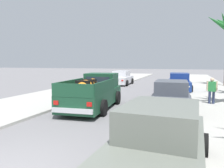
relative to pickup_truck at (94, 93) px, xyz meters
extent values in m
cube|color=#B2AFA8|center=(-4.10, 4.83, -0.75)|extent=(4.86, 60.00, 0.12)
cube|color=#B2AFA8|center=(6.16, 4.83, -0.75)|extent=(4.86, 60.00, 0.12)
cube|color=silver|center=(-3.07, 4.83, -0.76)|extent=(0.16, 60.00, 0.10)
cube|color=silver|center=(5.12, 4.83, -0.76)|extent=(0.16, 60.00, 0.10)
cube|color=#19472D|center=(0.01, -0.16, -0.21)|extent=(2.31, 5.23, 0.80)
cube|color=#19472D|center=(-0.11, 1.43, 0.59)|extent=(1.83, 1.63, 0.80)
cube|color=#283342|center=(-0.05, 0.68, 0.61)|extent=(1.38, 0.17, 0.44)
cube|color=#283342|center=(-0.17, 2.19, 0.61)|extent=(1.46, 0.17, 0.48)
cube|color=#19472D|center=(-0.83, -1.09, 0.47)|extent=(0.36, 3.30, 0.56)
cube|color=#19472D|center=(0.99, -0.95, 0.47)|extent=(0.36, 3.30, 0.56)
cube|color=#19472D|center=(0.21, -2.66, 0.47)|extent=(1.88, 0.25, 0.56)
cube|color=silver|center=(0.22, -2.75, -0.37)|extent=(1.83, 0.26, 0.20)
cylinder|color=black|center=(-1.08, 1.29, -0.43)|extent=(0.32, 0.78, 0.76)
cylinder|color=black|center=(0.87, 1.44, -0.43)|extent=(0.32, 0.78, 0.76)
cylinder|color=black|center=(-0.85, -1.64, -0.43)|extent=(0.32, 0.78, 0.76)
cylinder|color=black|center=(1.10, -1.48, -0.43)|extent=(0.32, 0.78, 0.76)
cube|color=red|center=(-0.53, -2.78, -0.07)|extent=(0.22, 0.06, 0.18)
cube|color=red|center=(0.96, -2.67, -0.07)|extent=(0.22, 0.06, 0.18)
ellipsoid|color=orange|center=(0.09, -1.09, 0.49)|extent=(0.83, 1.75, 0.60)
sphere|color=orange|center=(0.01, -0.15, 0.57)|extent=(0.44, 0.44, 0.44)
cube|color=black|center=(0.12, -1.56, 0.49)|extent=(0.72, 0.18, 0.61)
cube|color=black|center=(0.09, -1.09, 0.49)|extent=(0.72, 0.18, 0.61)
cube|color=black|center=(0.05, -0.63, 0.49)|extent=(0.72, 0.18, 0.61)
cube|color=navy|center=(4.12, 8.88, -0.28)|extent=(2.01, 4.30, 0.72)
cube|color=navy|center=(4.11, 8.98, 0.40)|extent=(1.64, 2.19, 0.64)
cube|color=#283342|center=(4.17, 8.01, 0.38)|extent=(1.37, 0.16, 0.52)
cube|color=#283342|center=(4.06, 9.95, 0.38)|extent=(1.34, 0.16, 0.50)
cylinder|color=black|center=(5.10, 7.63, -0.49)|extent=(0.26, 0.65, 0.64)
cylinder|color=black|center=(3.30, 7.52, -0.49)|extent=(0.26, 0.65, 0.64)
cylinder|color=black|center=(4.94, 10.23, -0.49)|extent=(0.26, 0.65, 0.64)
cylinder|color=black|center=(3.14, 10.12, -0.49)|extent=(0.26, 0.65, 0.64)
cube|color=red|center=(4.63, 11.02, -0.17)|extent=(0.20, 0.05, 0.12)
cube|color=white|center=(4.86, 6.81, -0.21)|extent=(0.20, 0.05, 0.10)
cube|color=red|center=(3.36, 10.95, -0.17)|extent=(0.20, 0.05, 0.12)
cube|color=white|center=(3.63, 6.73, -0.21)|extent=(0.20, 0.05, 0.10)
cube|color=slate|center=(4.14, -6.01, -0.28)|extent=(2.00, 4.30, 0.72)
cube|color=slate|center=(4.14, -5.91, 0.40)|extent=(1.64, 2.18, 0.64)
cube|color=#283342|center=(4.09, -6.88, 0.38)|extent=(1.37, 0.16, 0.52)
cube|color=#283342|center=(4.20, -4.94, 0.38)|extent=(1.34, 0.16, 0.50)
cylinder|color=black|center=(5.11, -4.77, -0.49)|extent=(0.26, 0.65, 0.64)
cylinder|color=black|center=(3.31, -4.66, -0.49)|extent=(0.26, 0.65, 0.64)
cube|color=red|center=(4.89, -3.94, -0.17)|extent=(0.20, 0.05, 0.12)
cube|color=red|center=(3.63, -3.87, -0.17)|extent=(0.20, 0.05, 0.12)
cube|color=#474C56|center=(3.98, 0.59, -0.28)|extent=(1.90, 4.26, 0.72)
cube|color=#474C56|center=(3.98, 0.49, 0.40)|extent=(1.59, 2.15, 0.64)
cube|color=#283342|center=(3.95, 1.46, 0.38)|extent=(1.37, 0.13, 0.52)
cube|color=#283342|center=(4.02, -0.48, 0.38)|extent=(1.34, 0.13, 0.50)
cylinder|color=black|center=(3.03, 1.86, -0.49)|extent=(0.24, 0.65, 0.64)
cylinder|color=black|center=(4.84, 1.92, -0.49)|extent=(0.24, 0.65, 0.64)
cylinder|color=black|center=(3.12, -0.74, -0.49)|extent=(0.24, 0.65, 0.64)
cylinder|color=black|center=(4.93, -0.68, -0.49)|extent=(0.24, 0.65, 0.64)
cube|color=red|center=(3.42, -1.54, -0.17)|extent=(0.20, 0.05, 0.12)
cube|color=white|center=(3.29, 2.68, -0.21)|extent=(0.20, 0.05, 0.10)
cube|color=red|center=(4.68, -1.50, -0.17)|extent=(0.20, 0.05, 0.12)
cube|color=white|center=(4.52, 2.72, -0.21)|extent=(0.20, 0.05, 0.10)
cube|color=silver|center=(-2.02, 12.33, -0.28)|extent=(1.85, 4.24, 0.72)
cube|color=silver|center=(-2.02, 12.23, 0.40)|extent=(1.57, 2.13, 0.64)
cube|color=#283342|center=(-2.04, 13.20, 0.38)|extent=(1.37, 0.11, 0.52)
cube|color=#283342|center=(-2.00, 11.26, 0.38)|extent=(1.34, 0.11, 0.50)
cylinder|color=black|center=(-2.96, 13.61, -0.49)|extent=(0.23, 0.64, 0.64)
cylinder|color=black|center=(-1.15, 13.65, -0.49)|extent=(0.23, 0.64, 0.64)
cylinder|color=black|center=(-2.90, 11.01, -0.49)|extent=(0.23, 0.64, 0.64)
cylinder|color=black|center=(-1.09, 11.05, -0.49)|extent=(0.23, 0.64, 0.64)
cube|color=red|center=(-2.61, 10.21, -0.17)|extent=(0.20, 0.04, 0.12)
cube|color=white|center=(-2.69, 14.43, -0.21)|extent=(0.20, 0.04, 0.10)
cube|color=red|center=(-1.34, 10.24, -0.17)|extent=(0.20, 0.04, 0.12)
cube|color=white|center=(-1.46, 14.46, -0.21)|extent=(0.20, 0.04, 0.10)
cone|color=#23702D|center=(7.98, 14.68, 5.78)|extent=(1.47, 1.97, 1.39)
cone|color=#23702D|center=(7.43, 13.80, 5.65)|extent=(2.06, 0.66, 1.61)
cylinder|color=navy|center=(5.96, 2.68, -0.40)|extent=(0.14, 0.14, 0.82)
cylinder|color=navy|center=(6.16, 2.68, -0.40)|extent=(0.14, 0.14, 0.82)
cube|color=green|center=(6.06, 2.68, 0.28)|extent=(0.44, 0.35, 0.55)
sphere|color=beige|center=(6.06, 2.68, 0.67)|extent=(0.22, 0.22, 0.22)
cylinder|color=beige|center=(5.82, 2.68, 0.31)|extent=(0.09, 0.09, 0.55)
cylinder|color=beige|center=(6.30, 2.68, 0.31)|extent=(0.09, 0.09, 0.55)
camera|label=1|loc=(4.62, -10.59, 1.62)|focal=34.82mm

